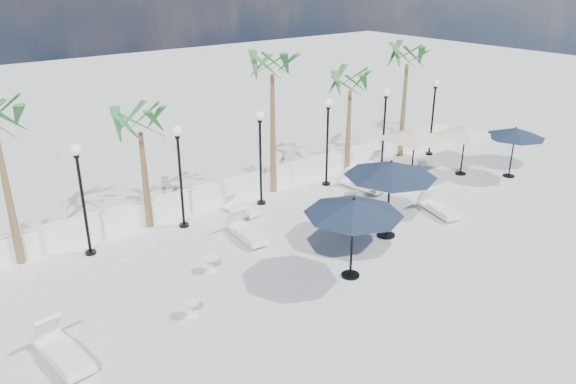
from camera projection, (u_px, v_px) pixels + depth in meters
ground at (378, 267)px, 18.03m from camera, size 100.00×100.00×0.00m
balustrade at (247, 186)px, 23.36m from camera, size 26.00×0.30×1.01m
lamppost_1 at (81, 185)px, 17.91m from camera, size 0.36×0.36×3.84m
lamppost_2 at (179, 163)px, 19.89m from camera, size 0.36×0.36×3.84m
lamppost_3 at (260, 145)px, 21.87m from camera, size 0.36×0.36×3.84m
lamppost_4 at (328, 130)px, 23.85m from camera, size 0.36×0.36×3.84m
lamppost_5 at (385, 117)px, 25.83m from camera, size 0.36×0.36×3.84m
lamppost_6 at (434, 107)px, 27.81m from camera, size 0.36×0.36×3.84m
palm_1 at (140, 128)px, 19.44m from camera, size 2.60×2.60×4.70m
palm_2 at (272, 71)px, 22.15m from camera, size 2.60×2.60×6.10m
palm_3 at (350, 87)px, 25.02m from camera, size 2.60×2.60×4.90m
palm_4 at (407, 61)px, 26.82m from camera, size 2.60×2.60×5.70m
lounger_0 at (63, 351)px, 13.65m from camera, size 0.95×2.23×0.81m
lounger_2 at (247, 231)px, 19.82m from camera, size 0.89×2.17×0.79m
lounger_3 at (240, 208)px, 21.84m from camera, size 0.85×1.74×0.62m
lounger_4 at (361, 184)px, 24.16m from camera, size 0.94×2.18×0.79m
lounger_5 at (389, 164)px, 26.58m from camera, size 0.90×2.20×0.80m
lounger_6 at (358, 210)px, 21.64m from camera, size 1.20×2.02×0.72m
lounger_7 at (438, 207)px, 21.82m from camera, size 1.15×2.11×0.75m
side_table_0 at (191, 307)px, 15.41m from camera, size 0.45×0.45×0.44m
side_table_1 at (211, 263)px, 17.67m from camera, size 0.48×0.48×0.47m
side_table_2 at (422, 166)px, 26.29m from camera, size 0.48×0.48×0.46m
parasol_navy_left at (354, 207)px, 16.62m from camera, size 3.01×3.01×2.66m
parasol_navy_mid at (391, 170)px, 19.14m from camera, size 3.20×3.20×2.87m
parasol_navy_right at (515, 133)px, 24.97m from camera, size 2.63×2.63×2.36m
parasol_cream_sq_a at (415, 132)px, 24.49m from camera, size 4.94×4.94×2.43m
parasol_cream_sq_b at (466, 129)px, 25.22m from camera, size 4.71×4.71×2.36m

